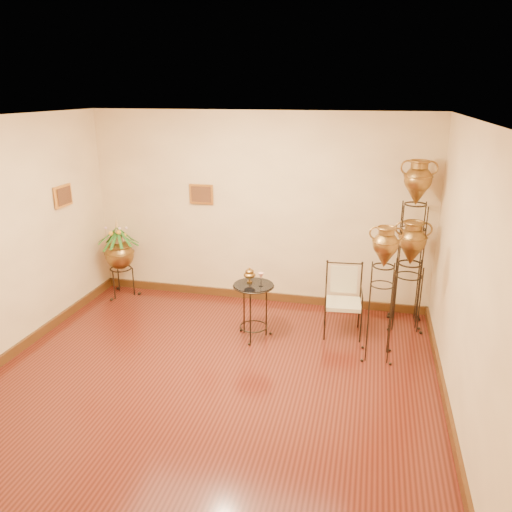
% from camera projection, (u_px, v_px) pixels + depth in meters
% --- Properties ---
extents(ground, '(5.00, 5.00, 0.00)m').
position_uv_depth(ground, '(206.00, 388.00, 5.39)').
color(ground, '#591E15').
rests_on(ground, ground).
extents(room_shell, '(5.02, 5.02, 2.81)m').
position_uv_depth(room_shell, '(200.00, 233.00, 4.85)').
color(room_shell, beige).
rests_on(room_shell, ground).
extents(amphora_tall, '(0.57, 0.57, 2.26)m').
position_uv_depth(amphora_tall, '(411.00, 243.00, 6.54)').
color(amphora_tall, black).
rests_on(amphora_tall, ground).
extents(amphora_mid, '(0.41, 0.41, 1.64)m').
position_uv_depth(amphora_mid, '(381.00, 293.00, 5.76)').
color(amphora_mid, black).
rests_on(amphora_mid, ground).
extents(amphora_short, '(0.54, 0.54, 1.50)m').
position_uv_depth(amphora_short, '(409.00, 274.00, 6.58)').
color(amphora_short, black).
rests_on(amphora_short, ground).
extents(planter_urn, '(0.86, 0.86, 1.28)m').
position_uv_depth(planter_urn, '(119.00, 252.00, 7.60)').
color(planter_urn, black).
rests_on(planter_urn, ground).
extents(armchair, '(0.56, 0.53, 0.93)m').
position_uv_depth(armchair, '(343.00, 301.00, 6.44)').
color(armchair, black).
rests_on(armchair, ground).
extents(side_table, '(0.57, 0.57, 0.93)m').
position_uv_depth(side_table, '(253.00, 310.00, 6.38)').
color(side_table, black).
rests_on(side_table, ground).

